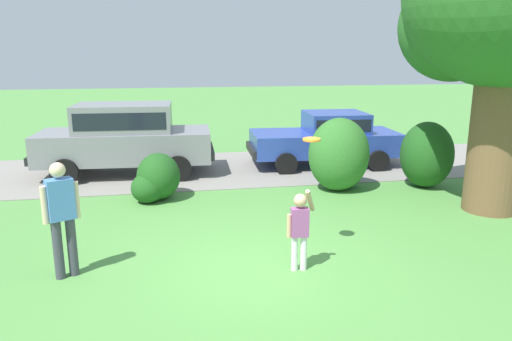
# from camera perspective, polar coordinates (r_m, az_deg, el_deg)

# --- Properties ---
(ground_plane) EXTENTS (80.00, 80.00, 0.00)m
(ground_plane) POSITION_cam_1_polar(r_m,az_deg,el_deg) (7.61, 0.34, -11.50)
(ground_plane) COLOR #518E42
(driveway_strip) EXTENTS (28.00, 4.40, 0.02)m
(driveway_strip) POSITION_cam_1_polar(r_m,az_deg,el_deg) (13.87, -4.81, 0.21)
(driveway_strip) COLOR gray
(driveway_strip) RESTS_ON ground
(shrub_near_tree) EXTENTS (1.09, 1.16, 1.05)m
(shrub_near_tree) POSITION_cam_1_polar(r_m,az_deg,el_deg) (11.08, -11.69, -0.99)
(shrub_near_tree) COLOR #1E511C
(shrub_near_tree) RESTS_ON ground
(shrub_centre_left) EXTENTS (1.46, 1.31, 1.75)m
(shrub_centre_left) POSITION_cam_1_polar(r_m,az_deg,el_deg) (11.76, 9.82, 1.49)
(shrub_centre_left) COLOR #33702B
(shrub_centre_left) RESTS_ON ground
(shrub_centre) EXTENTS (1.26, 1.33, 1.62)m
(shrub_centre) POSITION_cam_1_polar(r_m,az_deg,el_deg) (12.56, 19.45, 1.77)
(shrub_centre) COLOR #1E511C
(shrub_centre) RESTS_ON ground
(parked_sedan) EXTENTS (4.48, 2.26, 1.56)m
(parked_sedan) POSITION_cam_1_polar(r_m,az_deg,el_deg) (14.30, 8.41, 3.94)
(parked_sedan) COLOR #28429E
(parked_sedan) RESTS_ON ground
(parked_suv) EXTENTS (4.78, 2.26, 1.92)m
(parked_suv) POSITION_cam_1_polar(r_m,az_deg,el_deg) (13.46, -15.16, 4.00)
(parked_suv) COLOR gray
(parked_suv) RESTS_ON ground
(child_thrower) EXTENTS (0.46, 0.25, 1.29)m
(child_thrower) POSITION_cam_1_polar(r_m,az_deg,el_deg) (7.34, 5.16, -6.46)
(child_thrower) COLOR white
(child_thrower) RESTS_ON ground
(frisbee) EXTENTS (0.28, 0.28, 0.05)m
(frisbee) POSITION_cam_1_polar(r_m,az_deg,el_deg) (7.63, 6.55, 3.66)
(frisbee) COLOR orange
(adult_onlooker) EXTENTS (0.49, 0.35, 1.74)m
(adult_onlooker) POSITION_cam_1_polar(r_m,az_deg,el_deg) (7.55, -21.89, -4.73)
(adult_onlooker) COLOR #3F3F4C
(adult_onlooker) RESTS_ON ground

